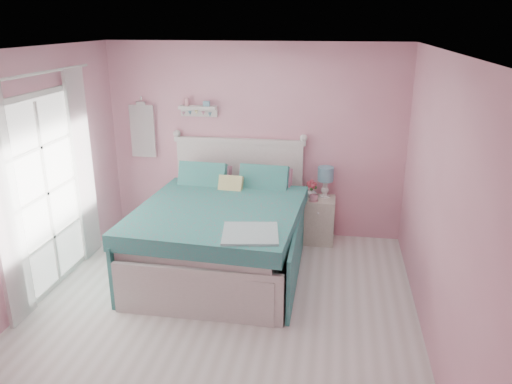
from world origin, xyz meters
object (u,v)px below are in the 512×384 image
(nightstand, at_px, (318,220))
(table_lamp, at_px, (326,176))
(bed, at_px, (222,234))
(teacup, at_px, (314,198))
(vase, at_px, (311,192))

(nightstand, distance_m, table_lamp, 0.60)
(bed, relative_size, table_lamp, 5.70)
(nightstand, height_order, teacup, teacup)
(bed, bearing_deg, vase, 47.67)
(nightstand, bearing_deg, bed, -140.02)
(nightstand, relative_size, teacup, 5.53)
(table_lamp, relative_size, teacup, 3.74)
(bed, relative_size, nightstand, 3.86)
(teacup, bearing_deg, bed, -141.58)
(table_lamp, xyz_separation_m, vase, (-0.18, -0.04, -0.22))
(table_lamp, height_order, vase, table_lamp)
(bed, distance_m, nightstand, 1.45)
(table_lamp, height_order, teacup, table_lamp)
(bed, xyz_separation_m, nightstand, (1.11, 0.93, -0.12))
(bed, distance_m, table_lamp, 1.62)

